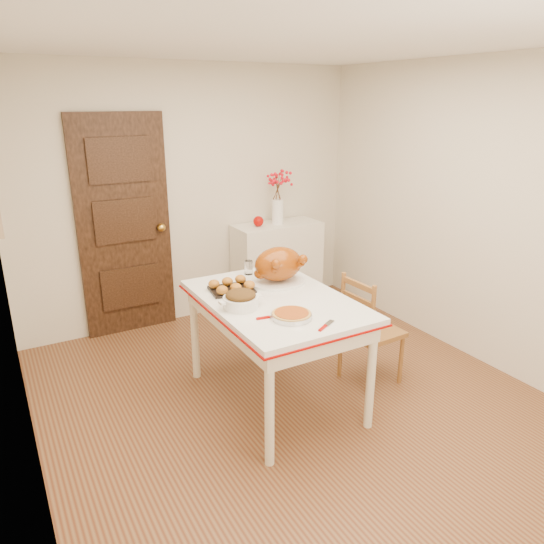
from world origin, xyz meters
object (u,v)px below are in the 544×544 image
kitchen_table (275,350)px  chair_oak (372,329)px  sideboard (277,266)px  pumpkin_pie (292,314)px  turkey_platter (278,266)px

kitchen_table → chair_oak: 0.82m
sideboard → pumpkin_pie: (-1.03, -1.96, 0.39)m
kitchen_table → turkey_platter: (0.17, 0.26, 0.55)m
kitchen_table → pumpkin_pie: bearing=-103.5°
sideboard → pumpkin_pie: bearing=-117.8°
kitchen_table → pumpkin_pie: pumpkin_pie is taller
sideboard → turkey_platter: turkey_platter is taller
turkey_platter → pumpkin_pie: bearing=-124.5°
turkey_platter → kitchen_table: bearing=-135.6°
chair_oak → pumpkin_pie: size_ratio=3.42×
turkey_platter → chair_oak: bearing=-42.2°
turkey_platter → sideboard: bearing=48.5°
sideboard → chair_oak: 1.73m
kitchen_table → turkey_platter: bearing=56.0°
pumpkin_pie → turkey_platter: bearing=67.1°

